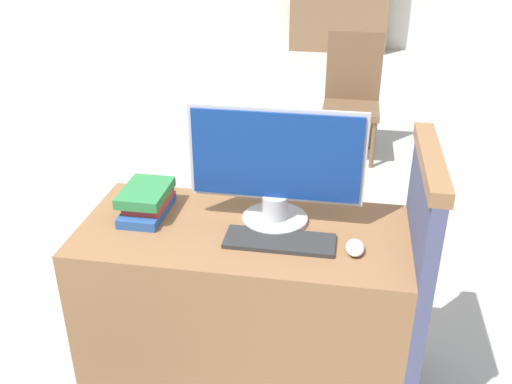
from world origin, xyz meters
The scene contains 7 objects.
desk centered at (0.00, 0.30, 0.38)m, with size 1.25×0.60×0.76m.
carrel_divider centered at (0.65, 0.30, 0.57)m, with size 0.07×0.60×1.12m.
monitor centered at (0.11, 0.38, 0.99)m, with size 0.65×0.25×0.46m.
keyboard centered at (0.15, 0.22, 0.77)m, with size 0.40×0.15×0.02m.
mouse centered at (0.42, 0.21, 0.78)m, with size 0.07×0.11×0.03m.
book_stack centered at (-0.40, 0.36, 0.82)m, with size 0.17×0.28×0.11m.
far_chair centered at (0.38, 2.95, 0.52)m, with size 0.44×0.44×0.97m.
Camera 1 is at (0.36, -1.53, 1.87)m, focal length 40.00 mm.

